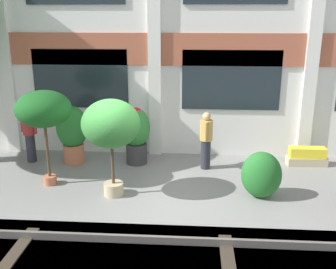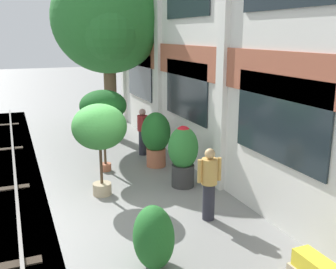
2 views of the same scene
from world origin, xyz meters
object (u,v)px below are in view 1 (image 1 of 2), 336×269
(potted_plant_stone_basin, at_px, (72,131))
(resident_by_doorway, at_px, (206,139))
(potted_plant_square_trough, at_px, (307,157))
(potted_plant_ribbed_drum, at_px, (136,132))
(potted_plant_low_pan, at_px, (43,110))
(potted_plant_tall_urn, at_px, (111,126))
(topiary_hedge, at_px, (261,175))
(resident_watching_tracks, at_px, (29,134))

(potted_plant_stone_basin, bearing_deg, resident_by_doorway, -2.93)
(potted_plant_square_trough, distance_m, potted_plant_ribbed_drum, 4.81)
(potted_plant_low_pan, distance_m, potted_plant_tall_urn, 1.78)
(potted_plant_square_trough, xyz_separation_m, potted_plant_stone_basin, (-6.54, -0.24, 0.67))
(potted_plant_low_pan, relative_size, resident_by_doorway, 1.49)
(potted_plant_tall_urn, bearing_deg, topiary_hedge, 1.97)
(resident_watching_tracks, relative_size, topiary_hedge, 1.40)
(potted_plant_ribbed_drum, relative_size, potted_plant_tall_urn, 0.71)
(potted_plant_stone_basin, height_order, potted_plant_low_pan, potted_plant_low_pan)
(potted_plant_tall_urn, distance_m, resident_watching_tracks, 3.53)
(potted_plant_square_trough, xyz_separation_m, potted_plant_low_pan, (-6.70, -1.75, 1.65))
(potted_plant_square_trough, distance_m, resident_watching_tracks, 7.81)
(potted_plant_low_pan, relative_size, topiary_hedge, 2.15)
(topiary_hedge, bearing_deg, resident_watching_tracks, 163.06)
(potted_plant_tall_urn, xyz_separation_m, resident_by_doorway, (2.17, 1.81, -0.83))
(potted_plant_low_pan, bearing_deg, topiary_hedge, -4.19)
(potted_plant_low_pan, bearing_deg, potted_plant_tall_urn, -16.09)
(potted_plant_square_trough, bearing_deg, resident_watching_tracks, -178.19)
(potted_plant_ribbed_drum, xyz_separation_m, resident_watching_tracks, (-3.02, -0.08, -0.10))
(potted_plant_ribbed_drum, distance_m, resident_by_doorway, 1.95)
(potted_plant_stone_basin, bearing_deg, potted_plant_ribbed_drum, 2.56)
(potted_plant_square_trough, height_order, resident_watching_tracks, resident_watching_tracks)
(potted_plant_stone_basin, relative_size, topiary_hedge, 1.50)
(topiary_hedge, bearing_deg, potted_plant_square_trough, 52.85)
(potted_plant_low_pan, xyz_separation_m, resident_watching_tracks, (-1.08, 1.51, -1.07))
(resident_by_doorway, bearing_deg, potted_plant_low_pan, -156.35)
(potted_plant_ribbed_drum, height_order, resident_by_doorway, potted_plant_ribbed_drum)
(potted_plant_low_pan, distance_m, resident_watching_tracks, 2.14)
(potted_plant_ribbed_drum, distance_m, topiary_hedge, 3.73)
(potted_plant_stone_basin, relative_size, potted_plant_tall_urn, 0.72)
(potted_plant_stone_basin, relative_size, resident_by_doorway, 1.04)
(potted_plant_low_pan, relative_size, potted_plant_ribbed_drum, 1.46)
(potted_plant_ribbed_drum, bearing_deg, topiary_hedge, -31.90)
(potted_plant_tall_urn, xyz_separation_m, topiary_hedge, (3.39, 0.12, -1.12))
(potted_plant_tall_urn, bearing_deg, resident_by_doorway, 39.79)
(potted_plant_stone_basin, relative_size, potted_plant_ribbed_drum, 1.02)
(resident_by_doorway, bearing_deg, resident_watching_tracks, -177.33)
(resident_by_doorway, relative_size, topiary_hedge, 1.44)
(potted_plant_tall_urn, relative_size, topiary_hedge, 2.07)
(potted_plant_square_trough, relative_size, resident_watching_tracks, 0.72)
(resident_watching_tracks, distance_m, topiary_hedge, 6.46)
(resident_watching_tracks, height_order, topiary_hedge, resident_watching_tracks)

